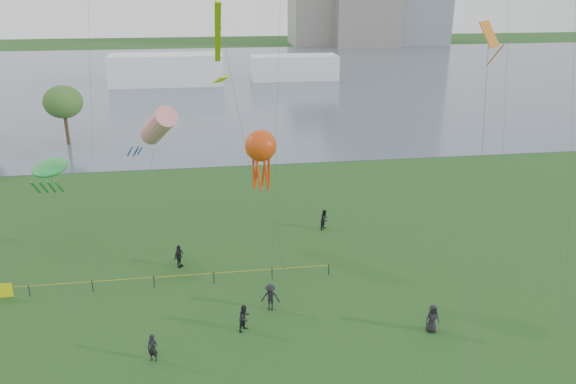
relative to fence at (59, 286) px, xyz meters
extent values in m
cube|color=#4E5D6C|center=(14.61, 85.71, -0.53)|extent=(400.00, 120.00, 0.08)
cube|color=white|center=(2.61, 80.71, 2.45)|extent=(22.00, 8.00, 6.00)
cube|color=silver|center=(28.61, 83.71, 1.95)|extent=(18.00, 7.00, 5.00)
cylinder|color=#352818|center=(-7.37, 37.77, 1.12)|extent=(0.44, 0.44, 3.35)
ellipsoid|color=#3D6528|center=(-7.37, 37.77, 4.89)|extent=(4.77, 4.77, 4.02)
cylinder|color=black|center=(-1.88, 0.00, -0.13)|extent=(0.07, 0.07, 0.85)
cylinder|color=black|center=(2.12, 0.00, -0.13)|extent=(0.07, 0.07, 0.85)
cylinder|color=black|center=(6.12, 0.00, -0.13)|extent=(0.07, 0.07, 0.85)
cylinder|color=black|center=(10.12, 0.00, -0.13)|extent=(0.07, 0.07, 0.85)
cylinder|color=black|center=(14.12, 0.00, -0.13)|extent=(0.07, 0.07, 0.85)
cylinder|color=black|center=(18.12, 0.00, -0.13)|extent=(0.07, 0.07, 0.85)
cylinder|color=gold|center=(6.12, 0.00, 0.19)|extent=(24.00, 0.03, 0.03)
imported|color=black|center=(11.81, -5.85, 0.28)|extent=(1.01, 1.02, 1.66)
imported|color=black|center=(13.56, -3.89, 0.34)|extent=(1.27, 0.90, 1.78)
imported|color=black|center=(7.70, 2.68, 0.30)|extent=(0.88, 1.07, 1.71)
imported|color=black|center=(22.68, -7.54, 0.32)|extent=(0.89, 0.61, 1.74)
imported|color=black|center=(6.70, -8.00, 0.25)|extent=(0.68, 0.56, 1.61)
imported|color=black|center=(19.42, 7.70, 0.30)|extent=(1.02, 1.06, 1.71)
cylinder|color=#3F3F42|center=(12.61, 1.76, 8.80)|extent=(3.02, 7.74, 18.72)
cube|color=#D5DC0B|center=(11.11, 1.41, 15.75)|extent=(0.36, 6.98, 4.09)
cube|color=#D5DC0B|center=(11.11, -2.39, 13.65)|extent=(0.95, 0.95, 0.42)
cylinder|color=#3F3F42|center=(5.32, 6.01, 3.96)|extent=(2.34, 5.37, 9.05)
cylinder|color=red|center=(6.48, 8.68, 8.48)|extent=(3.55, 5.02, 3.72)
cylinder|color=#173FA4|center=(5.08, 7.48, 6.88)|extent=(0.60, 1.13, 0.88)
cylinder|color=#173FA4|center=(4.80, 7.86, 6.88)|extent=(0.60, 1.13, 0.88)
cylinder|color=#173FA4|center=(4.35, 7.71, 6.88)|extent=(0.60, 1.13, 0.88)
cylinder|color=#173FA4|center=(4.35, 7.24, 6.88)|extent=(0.60, 1.13, 0.88)
cylinder|color=#173FA4|center=(4.80, 7.10, 6.88)|extent=(0.60, 1.13, 0.88)
cylinder|color=#3F3F42|center=(-0.18, 2.96, 2.62)|extent=(2.84, 9.81, 6.37)
ellipsoid|color=green|center=(-1.59, 7.85, 5.80)|extent=(2.43, 4.38, 0.85)
cylinder|color=green|center=(-2.39, 6.25, 4.80)|extent=(0.16, 1.79, 1.54)
cylinder|color=green|center=(-1.84, 6.25, 4.80)|extent=(0.16, 1.79, 1.54)
cylinder|color=green|center=(-1.29, 6.25, 4.80)|extent=(0.16, 1.79, 1.54)
cylinder|color=green|center=(-0.74, 6.25, 4.80)|extent=(0.16, 1.79, 1.54)
cylinder|color=#3F3F42|center=(14.25, -0.60, 4.20)|extent=(1.50, 1.89, 9.52)
sphere|color=#CB3D0E|center=(13.52, 0.33, 8.96)|extent=(2.04, 2.04, 2.04)
cylinder|color=#CB3D0E|center=(14.02, 0.33, 7.36)|extent=(0.18, 0.54, 2.60)
cylinder|color=#CB3D0E|center=(13.77, 0.76, 7.36)|extent=(0.49, 0.36, 2.61)
cylinder|color=#CB3D0E|center=(13.27, 0.76, 7.36)|extent=(0.49, 0.36, 2.61)
cylinder|color=#CB3D0E|center=(13.02, 0.33, 7.36)|extent=(0.18, 0.54, 2.60)
cylinder|color=#CB3D0E|center=(13.27, -0.10, 7.36)|extent=(0.49, 0.36, 2.61)
cylinder|color=#CB3D0E|center=(13.77, -0.10, 7.36)|extent=(0.49, 0.36, 2.61)
cylinder|color=#3F3F42|center=(22.78, -11.23, 7.78)|extent=(5.66, 13.26, 16.68)
cube|color=orange|center=(25.59, -4.61, 16.11)|extent=(1.67, 1.67, 1.36)
cylinder|color=orange|center=(25.59, -5.51, 15.11)|extent=(0.08, 1.58, 1.35)
camera|label=1|loc=(10.30, -34.13, 18.76)|focal=35.00mm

